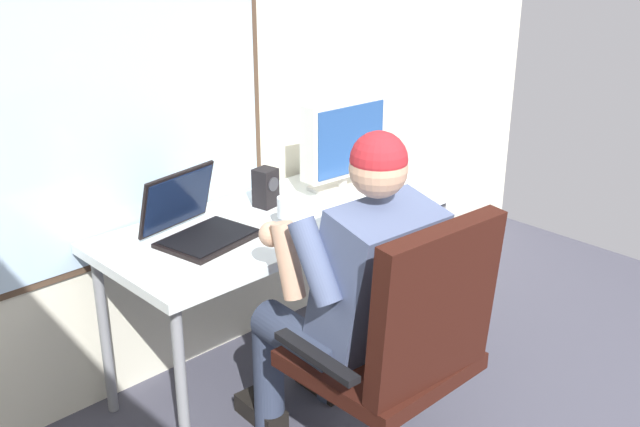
{
  "coord_description": "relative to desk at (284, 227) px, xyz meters",
  "views": [
    {
      "loc": [
        -1.95,
        -0.07,
        1.93
      ],
      "look_at": [
        -0.18,
        1.78,
        0.89
      ],
      "focal_mm": 42.65,
      "sensor_mm": 36.0,
      "label": 1
    }
  ],
  "objects": [
    {
      "name": "wall_rear",
      "position": [
        0.01,
        0.39,
        0.66
      ],
      "size": [
        4.4,
        0.08,
        2.72
      ],
      "color": "silver",
      "rests_on": "ground"
    },
    {
      "name": "desk",
      "position": [
        0.0,
        0.0,
        0.0
      ],
      "size": [
        1.56,
        0.66,
        0.75
      ],
      "color": "gray",
      "rests_on": "ground"
    },
    {
      "name": "office_chair",
      "position": [
        -0.2,
        -0.83,
        -0.09
      ],
      "size": [
        0.65,
        0.59,
        1.05
      ],
      "color": "black",
      "rests_on": "ground"
    },
    {
      "name": "person_seated",
      "position": [
        -0.19,
        -0.57,
        -0.01
      ],
      "size": [
        0.55,
        0.78,
        1.28
      ],
      "color": "#323B53",
      "rests_on": "ground"
    },
    {
      "name": "crt_monitor",
      "position": [
        0.38,
        0.03,
        0.29
      ],
      "size": [
        0.41,
        0.22,
        0.41
      ],
      "color": "beige",
      "rests_on": "desk"
    },
    {
      "name": "laptop",
      "position": [
        -0.4,
        0.06,
        0.13
      ],
      "size": [
        0.4,
        0.38,
        0.25
      ],
      "color": "black",
      "rests_on": "desk"
    },
    {
      "name": "wine_glass",
      "position": [
        -0.11,
        -0.14,
        0.15
      ],
      "size": [
        0.07,
        0.07,
        0.14
      ],
      "color": "silver",
      "rests_on": "desk"
    },
    {
      "name": "desk_speaker",
      "position": [
        0.0,
        0.12,
        0.14
      ],
      "size": [
        0.1,
        0.1,
        0.17
      ],
      "color": "black",
      "rests_on": "desk"
    }
  ]
}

